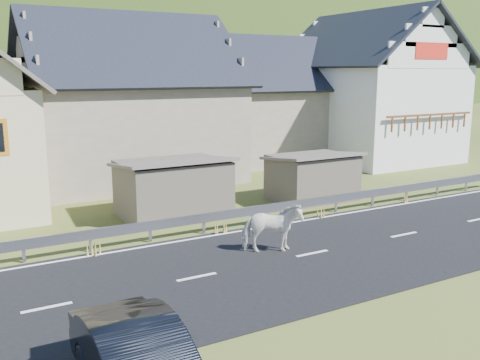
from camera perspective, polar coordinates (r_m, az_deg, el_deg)
ground at (r=17.14m, az=7.69°, el=-7.89°), size 160.00×160.00×0.00m
road at (r=17.13m, az=7.69°, el=-7.83°), size 60.00×7.00×0.04m
lane_markings at (r=17.12m, az=7.70°, el=-7.75°), size 60.00×6.60×0.01m
guardrail at (r=19.89m, az=1.33°, el=-3.35°), size 28.10×0.09×0.75m
shed_left at (r=21.35m, az=-7.18°, el=-0.92°), size 4.30×3.30×2.40m
shed_right at (r=24.13m, az=7.71°, el=0.26°), size 3.80×2.90×2.20m
house_stone_a at (r=29.22m, az=-11.97°, el=9.25°), size 10.80×9.80×8.90m
house_stone_b at (r=35.31m, az=2.86°, el=9.18°), size 9.80×8.80×8.10m
house_white at (r=36.57m, az=13.56°, el=10.26°), size 8.80×10.80×9.70m
horse at (r=16.91m, az=3.41°, el=-5.12°), size 1.50×2.05×1.58m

